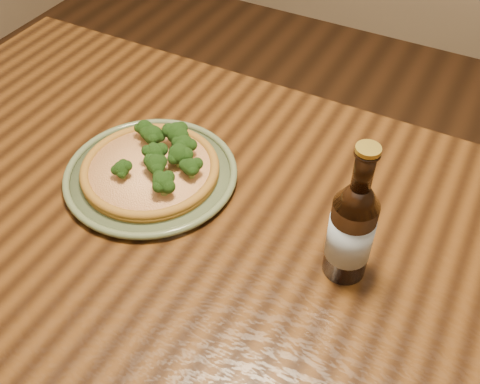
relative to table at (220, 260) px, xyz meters
The scene contains 4 objects.
table is the anchor object (origin of this frame).
plate 0.21m from the table, 164.51° to the left, with size 0.33×0.33×0.02m.
pizza 0.22m from the table, 162.83° to the left, with size 0.26×0.26×0.07m.
beer_bottle 0.30m from the table, ahead, with size 0.07×0.07×0.26m.
Camera 1 is at (0.34, -0.46, 1.49)m, focal length 42.00 mm.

